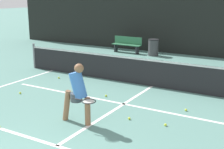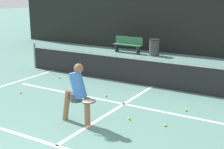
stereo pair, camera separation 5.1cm
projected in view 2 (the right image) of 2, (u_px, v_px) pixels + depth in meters
The scene contains 15 objects.
court_baseline_near at pixel (56, 146), 6.61m from camera, with size 11.00×0.10×0.01m, color white.
court_service_line at pixel (124, 104), 9.12m from camera, with size 8.25×0.10×0.01m, color white.
court_center_mark at pixel (116, 109), 8.73m from camera, with size 0.10×5.09×0.01m, color white.
court_sideline_left at pixel (5, 85), 10.96m from camera, with size 0.10×6.09×0.01m, color white.
net at pixel (153, 72), 10.72m from camera, with size 11.09×0.09×1.07m.
fence_back at pixel (204, 21), 15.62m from camera, with size 24.00×0.06×3.64m.
player_practicing at pixel (77, 91), 7.59m from camera, with size 1.13×0.55×1.53m.
tennis_ball_scattered_4 at pixel (165, 125), 7.59m from camera, with size 0.07×0.07×0.07m, color #D1E033.
tennis_ball_scattered_6 at pixel (106, 96), 9.76m from camera, with size 0.07×0.07×0.07m, color #D1E033.
tennis_ball_scattered_8 at pixel (186, 110), 8.55m from camera, with size 0.07×0.07×0.07m, color #D1E033.
tennis_ball_scattered_9 at pixel (129, 118), 7.98m from camera, with size 0.07×0.07×0.07m, color #D1E033.
tennis_ball_scattered_10 at pixel (59, 78), 11.85m from camera, with size 0.07×0.07×0.07m, color #D1E033.
tennis_ball_scattered_11 at pixel (21, 93), 10.05m from camera, with size 0.07×0.07×0.07m, color #D1E033.
courtside_bench at pixel (128, 44), 16.92m from camera, with size 1.67×0.43×0.86m.
trash_bin at pixel (154, 47), 16.10m from camera, with size 0.55×0.55×0.86m.
Camera 2 is at (4.09, -2.61, 3.14)m, focal length 50.00 mm.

